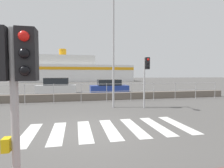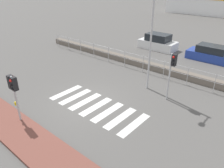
% 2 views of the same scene
% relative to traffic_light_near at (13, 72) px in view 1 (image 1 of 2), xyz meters
% --- Properties ---
extents(ground_plane, '(160.00, 160.00, 0.00)m').
position_rel_traffic_light_near_xyz_m(ground_plane, '(1.17, 3.57, -2.00)').
color(ground_plane, '#565451').
extents(crosswalk, '(5.85, 2.40, 0.01)m').
position_rel_traffic_light_near_xyz_m(crosswalk, '(1.98, 3.57, -2.00)').
color(crosswalk, silver).
rests_on(crosswalk, ground_plane).
extents(seawall, '(24.04, 0.55, 0.53)m').
position_rel_traffic_light_near_xyz_m(seawall, '(1.17, 10.58, -1.73)').
color(seawall, '#6B6056').
rests_on(seawall, ground_plane).
extents(harbor_fence, '(21.68, 0.04, 1.33)m').
position_rel_traffic_light_near_xyz_m(harbor_fence, '(1.17, 9.70, -1.14)').
color(harbor_fence, '#B2B2B5').
rests_on(harbor_fence, ground_plane).
extents(traffic_light_near, '(0.58, 0.41, 2.57)m').
position_rel_traffic_light_near_xyz_m(traffic_light_near, '(0.00, 0.00, 0.00)').
color(traffic_light_near, '#B2B2B5').
rests_on(traffic_light_near, ground_plane).
extents(traffic_light_far, '(0.34, 0.32, 2.93)m').
position_rel_traffic_light_near_xyz_m(traffic_light_far, '(4.79, 6.97, 0.15)').
color(traffic_light_far, '#B2B2B5').
rests_on(traffic_light_far, ground_plane).
extents(streetlamp, '(0.32, 1.17, 6.70)m').
position_rel_traffic_light_near_xyz_m(streetlamp, '(2.97, 7.30, 2.10)').
color(streetlamp, '#B2B2B5').
rests_on(streetlamp, ground_plane).
extents(ferry_boat, '(28.79, 8.72, 8.40)m').
position_rel_traffic_light_near_xyz_m(ferry_boat, '(0.48, 44.75, 0.80)').
color(ferry_boat, white).
rests_on(ferry_boat, ground_plane).
extents(parked_car_white, '(3.85, 1.83, 1.58)m').
position_rel_traffic_light_near_xyz_m(parked_car_white, '(-1.05, 15.87, -1.33)').
color(parked_car_white, silver).
rests_on(parked_car_white, ground_plane).
extents(parked_car_blue, '(4.02, 1.75, 1.37)m').
position_rel_traffic_light_near_xyz_m(parked_car_blue, '(4.34, 15.87, -1.42)').
color(parked_car_blue, '#233D9E').
rests_on(parked_car_blue, ground_plane).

